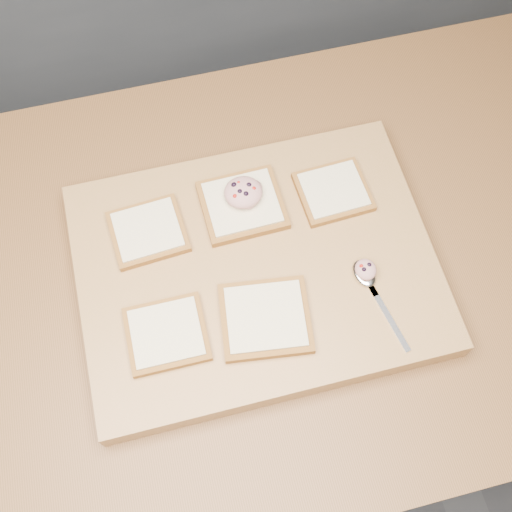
# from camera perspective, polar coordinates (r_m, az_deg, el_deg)

# --- Properties ---
(ground) EXTENTS (4.00, 4.00, 0.00)m
(ground) POSITION_cam_1_polar(r_m,az_deg,el_deg) (1.88, 2.40, -11.66)
(ground) COLOR #515459
(ground) RESTS_ON ground
(island_counter) EXTENTS (2.00, 0.80, 0.90)m
(island_counter) POSITION_cam_1_polar(r_m,az_deg,el_deg) (1.44, 3.09, -7.46)
(island_counter) COLOR slate
(island_counter) RESTS_ON ground
(cutting_board) EXTENTS (0.54, 0.41, 0.04)m
(cutting_board) POSITION_cam_1_polar(r_m,az_deg,el_deg) (0.99, -0.00, -1.13)
(cutting_board) COLOR #AD784A
(cutting_board) RESTS_ON island_counter
(bread_far_left) EXTENTS (0.12, 0.11, 0.02)m
(bread_far_left) POSITION_cam_1_polar(r_m,az_deg,el_deg) (1.00, -9.58, 2.17)
(bread_far_left) COLOR #935E26
(bread_far_left) RESTS_ON cutting_board
(bread_far_center) EXTENTS (0.13, 0.12, 0.02)m
(bread_far_center) POSITION_cam_1_polar(r_m,az_deg,el_deg) (1.01, -1.23, 4.58)
(bread_far_center) COLOR #935E26
(bread_far_center) RESTS_ON cutting_board
(bread_far_right) EXTENTS (0.11, 0.10, 0.02)m
(bread_far_right) POSITION_cam_1_polar(r_m,az_deg,el_deg) (1.03, 6.88, 5.72)
(bread_far_right) COLOR #935E26
(bread_far_right) RESTS_ON cutting_board
(bread_near_left) EXTENTS (0.11, 0.10, 0.02)m
(bread_near_left) POSITION_cam_1_polar(r_m,az_deg,el_deg) (0.93, -7.95, -6.88)
(bread_near_left) COLOR #935E26
(bread_near_left) RESTS_ON cutting_board
(bread_near_center) EXTENTS (0.14, 0.13, 0.02)m
(bread_near_center) POSITION_cam_1_polar(r_m,az_deg,el_deg) (0.93, 0.85, -5.54)
(bread_near_center) COLOR #935E26
(bread_near_center) RESTS_ON cutting_board
(tuna_salad_dollop) EXTENTS (0.06, 0.06, 0.03)m
(tuna_salad_dollop) POSITION_cam_1_polar(r_m,az_deg,el_deg) (0.99, -1.14, 5.69)
(tuna_salad_dollop) COLOR tan
(tuna_salad_dollop) RESTS_ON bread_far_center
(spoon) EXTENTS (0.05, 0.16, 0.01)m
(spoon) POSITION_cam_1_polar(r_m,az_deg,el_deg) (0.97, 9.91, -2.10)
(spoon) COLOR silver
(spoon) RESTS_ON cutting_board
(spoon_salad) EXTENTS (0.03, 0.03, 0.02)m
(spoon_salad) POSITION_cam_1_polar(r_m,az_deg,el_deg) (0.96, 9.72, -1.18)
(spoon_salad) COLOR tan
(spoon_salad) RESTS_ON spoon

